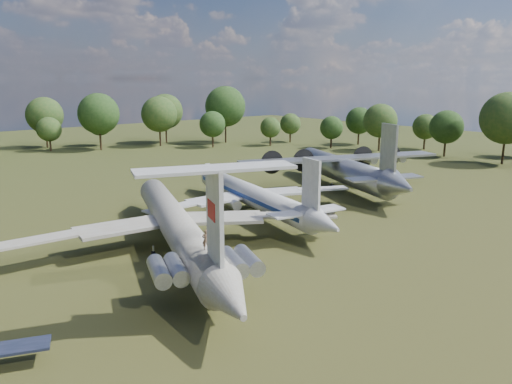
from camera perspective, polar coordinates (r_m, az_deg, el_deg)
ground at (r=56.47m, az=-10.49°, el=-6.63°), size 300.00×300.00×0.00m
il62_airliner at (r=54.96m, az=-9.05°, el=-4.47°), size 52.68×59.33×4.82m
tu104_jet at (r=69.85m, az=-0.44°, el=-0.85°), size 39.10×47.15×4.16m
an12_transport at (r=87.26m, az=9.92°, el=2.12°), size 48.67×51.06×5.33m
person_on_il62 at (r=41.36m, az=-5.75°, el=-5.44°), size 0.75×0.67×1.72m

